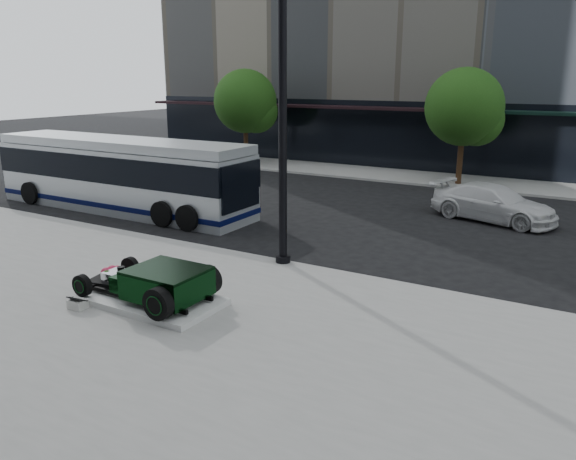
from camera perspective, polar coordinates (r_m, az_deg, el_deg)
The scene contains 11 objects.
ground at distance 18.20m, azimuth 3.79°, elevation -1.85°, with size 120.00×120.00×0.00m, color black.
sidewalk_near at distance 10.66m, azimuth -23.59°, elevation -15.95°, with size 70.00×17.00×0.12m, color gray.
sidewalk_far at distance 31.02m, azimuth 15.53°, elevation 4.94°, with size 70.00×4.00×0.12m, color gray.
street_trees at distance 29.44m, azimuth 17.75°, elevation 11.52°, with size 29.80×3.80×5.70m.
display_plinth at distance 13.93m, azimuth -13.71°, elevation -6.92°, with size 3.40×1.80×0.15m, color silver.
hot_rod at distance 13.53m, azimuth -12.82°, elevation -5.25°, with size 3.22×2.00×0.81m.
info_plaque at distance 14.11m, azimuth -20.59°, elevation -6.99°, with size 0.42×0.33×0.31m.
lamppost at distance 15.67m, azimuth -0.55°, elevation 9.46°, with size 0.43×0.43×7.88m.
flower_planter at distance 14.64m, azimuth -16.09°, elevation -5.40°, with size 1.93×1.23×0.58m.
transit_bus at distance 24.21m, azimuth -16.61°, elevation 5.48°, with size 12.12×2.88×2.92m.
white_sedan at distance 22.84m, azimuth 20.15°, elevation 2.57°, with size 1.93×4.74×1.38m, color silver.
Camera 1 is at (7.72, -15.58, 5.37)m, focal length 35.00 mm.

